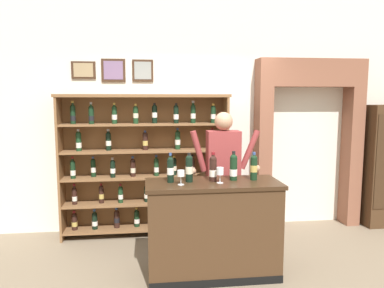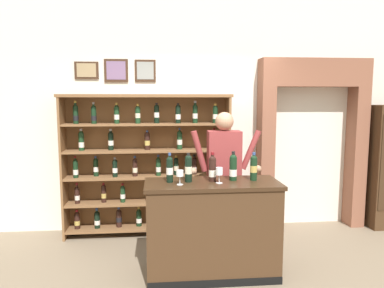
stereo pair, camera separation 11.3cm
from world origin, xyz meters
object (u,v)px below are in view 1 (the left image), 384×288
object	(u,v)px
tasting_counter	(213,229)
wine_shelf	(145,162)
tasting_bottle_prosecco	(233,167)
wine_glass_left	(220,172)
tasting_bottle_super_tuscan	(189,168)
tasting_bottle_grappa	(254,167)
wine_glass_spare	(181,174)
tasting_bottle_vin_santo	(213,168)
tasting_bottle_bianco	(170,169)
shopkeeper	(223,167)

from	to	relation	value
tasting_counter	wine_shelf	bearing A→B (deg)	118.68
tasting_bottle_prosecco	wine_glass_left	xyz separation A→B (m)	(-0.17, -0.12, -0.02)
tasting_bottle_super_tuscan	tasting_bottle_grappa	size ratio (longest dim) A/B	1.02
wine_shelf	tasting_counter	size ratio (longest dim) A/B	1.62
wine_glass_spare	tasting_bottle_super_tuscan	bearing A→B (deg)	51.28
tasting_bottle_grappa	wine_glass_left	distance (m)	0.40
tasting_counter	tasting_bottle_vin_santo	distance (m)	0.65
tasting_bottle_vin_santo	tasting_bottle_grappa	bearing A→B (deg)	0.24
tasting_bottle_bianco	tasting_bottle_grappa	xyz separation A→B (m)	(0.89, 0.01, 0.00)
tasting_bottle_super_tuscan	wine_glass_left	distance (m)	0.32
tasting_bottle_prosecco	tasting_bottle_grappa	xyz separation A→B (m)	(0.22, -0.02, 0.00)
wine_shelf	tasting_bottle_vin_santo	size ratio (longest dim) A/B	7.40
wine_glass_spare	wine_shelf	bearing A→B (deg)	104.72
wine_shelf	shopkeeper	world-z (taller)	wine_shelf
wine_shelf	tasting_bottle_bianco	world-z (taller)	wine_shelf
wine_shelf	tasting_bottle_super_tuscan	size ratio (longest dim) A/B	7.47
tasting_bottle_grappa	tasting_bottle_vin_santo	bearing A→B (deg)	-179.76
tasting_bottle_super_tuscan	wine_glass_spare	distance (m)	0.16
tasting_counter	tasting_bottle_super_tuscan	world-z (taller)	tasting_bottle_super_tuscan
wine_shelf	shopkeeper	xyz separation A→B (m)	(0.93, -0.73, 0.05)
wine_shelf	tasting_bottle_grappa	size ratio (longest dim) A/B	7.61
tasting_bottle_prosecco	wine_glass_left	size ratio (longest dim) A/B	1.89
tasting_bottle_vin_santo	wine_glass_spare	xyz separation A→B (m)	(-0.35, -0.13, -0.03)
tasting_bottle_grappa	wine_glass_left	bearing A→B (deg)	-165.44
shopkeeper	tasting_bottle_prosecco	world-z (taller)	shopkeeper
tasting_bottle_super_tuscan	tasting_bottle_prosecco	size ratio (longest dim) A/B	0.99
wine_shelf	wine_glass_left	size ratio (longest dim) A/B	13.87
wine_shelf	tasting_bottle_prosecco	bearing A→B (deg)	-52.68
shopkeeper	wine_glass_spare	xyz separation A→B (m)	(-0.57, -0.65, 0.06)
tasting_bottle_bianco	wine_shelf	bearing A→B (deg)	101.92
shopkeeper	wine_shelf	bearing A→B (deg)	141.94
tasting_bottle_vin_santo	tasting_bottle_grappa	distance (m)	0.44
tasting_bottle_vin_santo	tasting_bottle_prosecco	distance (m)	0.23
tasting_counter	tasting_bottle_bianco	world-z (taller)	tasting_bottle_bianco
shopkeeper	tasting_bottle_vin_santo	world-z (taller)	shopkeeper
tasting_bottle_vin_santo	tasting_bottle_prosecco	xyz separation A→B (m)	(0.22, 0.02, 0.00)
shopkeeper	tasting_bottle_bianco	size ratio (longest dim) A/B	5.55
shopkeeper	wine_glass_spare	world-z (taller)	shopkeeper
tasting_bottle_super_tuscan	tasting_bottle_prosecco	world-z (taller)	tasting_bottle_prosecco
wine_glass_left	shopkeeper	bearing A→B (deg)	75.24
wine_shelf	tasting_bottle_bianco	bearing A→B (deg)	-78.08
tasting_bottle_vin_santo	tasting_bottle_grappa	xyz separation A→B (m)	(0.44, 0.00, 0.01)
wine_shelf	tasting_bottle_vin_santo	distance (m)	1.44
tasting_bottle_bianco	wine_glass_spare	world-z (taller)	tasting_bottle_bianco
tasting_bottle_vin_santo	tasting_bottle_prosecco	world-z (taller)	tasting_bottle_prosecco
wine_shelf	tasting_bottle_prosecco	world-z (taller)	wine_shelf
tasting_bottle_bianco	wine_glass_spare	xyz separation A→B (m)	(0.10, -0.12, -0.03)
tasting_bottle_bianco	tasting_bottle_grappa	distance (m)	0.89
tasting_counter	tasting_bottle_prosecco	bearing A→B (deg)	15.30
tasting_bottle_grappa	wine_glass_spare	distance (m)	0.80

